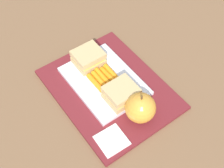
% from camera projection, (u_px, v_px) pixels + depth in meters
% --- Properties ---
extents(ground_plane, '(2.40, 2.40, 0.00)m').
position_uv_depth(ground_plane, '(109.00, 90.00, 0.86)').
color(ground_plane, brown).
extents(lunchbag_mat, '(0.36, 0.28, 0.01)m').
position_uv_depth(lunchbag_mat, '(109.00, 89.00, 0.86)').
color(lunchbag_mat, maroon).
rests_on(lunchbag_mat, ground_plane).
extents(food_tray, '(0.23, 0.17, 0.01)m').
position_uv_depth(food_tray, '(104.00, 81.00, 0.86)').
color(food_tray, white).
rests_on(food_tray, lunchbag_mat).
extents(sandwich_half_left, '(0.07, 0.08, 0.04)m').
position_uv_depth(sandwich_half_left, '(88.00, 58.00, 0.88)').
color(sandwich_half_left, tan).
rests_on(sandwich_half_left, food_tray).
extents(sandwich_half_right, '(0.07, 0.08, 0.04)m').
position_uv_depth(sandwich_half_right, '(121.00, 93.00, 0.80)').
color(sandwich_half_right, tan).
rests_on(sandwich_half_right, food_tray).
extents(carrot_sticks_bundle, '(0.08, 0.07, 0.02)m').
position_uv_depth(carrot_sticks_bundle, '(104.00, 78.00, 0.85)').
color(carrot_sticks_bundle, orange).
rests_on(carrot_sticks_bundle, food_tray).
extents(apple, '(0.08, 0.08, 0.09)m').
position_uv_depth(apple, '(140.00, 108.00, 0.77)').
color(apple, gold).
rests_on(apple, lunchbag_mat).
extents(paper_napkin, '(0.07, 0.07, 0.00)m').
position_uv_depth(paper_napkin, '(112.00, 140.00, 0.76)').
color(paper_napkin, white).
rests_on(paper_napkin, lunchbag_mat).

